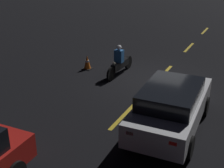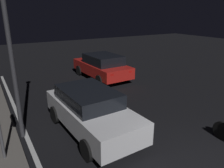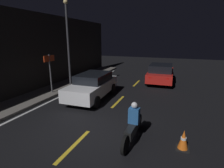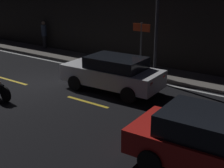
{
  "view_description": "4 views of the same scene",
  "coord_description": "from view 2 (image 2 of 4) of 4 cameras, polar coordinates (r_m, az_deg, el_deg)",
  "views": [
    {
      "loc": [
        11.83,
        3.76,
        5.07
      ],
      "look_at": [
        3.79,
        -0.27,
        1.22
      ],
      "focal_mm": 50.0,
      "sensor_mm": 36.0,
      "label": 1
    },
    {
      "loc": [
        -2.58,
        4.44,
        3.93
      ],
      "look_at": [
        4.84,
        0.01,
        1.07
      ],
      "focal_mm": 35.0,
      "sensor_mm": 36.0,
      "label": 2
    },
    {
      "loc": [
        -5.32,
        -3.04,
        3.48
      ],
      "look_at": [
        3.97,
        0.55,
        0.87
      ],
      "focal_mm": 28.0,
      "sensor_mm": 36.0,
      "label": 3
    },
    {
      "loc": [
        10.72,
        -8.46,
        4.47
      ],
      "look_at": [
        4.63,
        0.05,
        0.94
      ],
      "focal_mm": 50.0,
      "sensor_mm": 36.0,
      "label": 4
    }
  ],
  "objects": [
    {
      "name": "lane_dash_e",
      "position": [
        12.13,
        -7.66,
        -0.74
      ],
      "size": [
        2.0,
        0.14,
        0.01
      ],
      "color": "gold",
      "rests_on": "ground"
    },
    {
      "name": "taxi_red",
      "position": [
        13.43,
        -2.64,
        4.79
      ],
      "size": [
        4.35,
        2.11,
        1.49
      ],
      "rotation": [
        0.0,
        0.0,
        0.03
      ],
      "color": "red",
      "rests_on": "ground"
    },
    {
      "name": "sedan_white",
      "position": [
        7.44,
        -5.61,
        -6.74
      ],
      "size": [
        4.26,
        1.97,
        1.48
      ],
      "rotation": [
        0.0,
        0.0,
        3.18
      ],
      "color": "silver",
      "rests_on": "ground"
    },
    {
      "name": "street_lamp",
      "position": [
        7.03,
        -25.43,
        10.92
      ],
      "size": [
        0.28,
        0.28,
        5.76
      ],
      "color": "#333338",
      "rests_on": "ground"
    },
    {
      "name": "lane_dash_d",
      "position": [
        8.49,
        4.74,
        -9.3
      ],
      "size": [
        2.0,
        0.14,
        0.01
      ],
      "color": "gold",
      "rests_on": "ground"
    }
  ]
}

